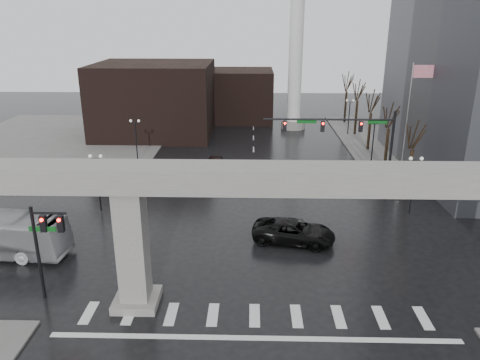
{
  "coord_description": "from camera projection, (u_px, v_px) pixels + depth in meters",
  "views": [
    {
      "loc": [
        -0.26,
        -23.69,
        16.29
      ],
      "look_at": [
        -1.11,
        9.56,
        4.5
      ],
      "focal_mm": 35.0,
      "sensor_mm": 36.0,
      "label": 1
    }
  ],
  "objects": [
    {
      "name": "pickup_truck",
      "position": [
        294.0,
        232.0,
        35.2
      ],
      "size": [
        6.64,
        4.07,
        1.72
      ],
      "primitive_type": "imported",
      "rotation": [
        0.0,
        0.0,
        1.36
      ],
      "color": "black",
      "rests_on": "ground"
    },
    {
      "name": "lamp_right_0",
      "position": [
        414.0,
        175.0,
        39.46
      ],
      "size": [
        1.22,
        0.32,
        5.11
      ],
      "color": "black",
      "rests_on": "ground"
    },
    {
      "name": "signal_mast_arm",
      "position": [
        351.0,
        134.0,
        43.3
      ],
      "size": [
        12.12,
        0.43,
        8.0
      ],
      "color": "black",
      "rests_on": "ground"
    },
    {
      "name": "lamp_right_2",
      "position": [
        349.0,
        111.0,
        65.84
      ],
      "size": [
        1.22,
        0.32,
        5.11
      ],
      "color": "black",
      "rests_on": "ground"
    },
    {
      "name": "lamp_left_2",
      "position": [
        159.0,
        110.0,
        66.49
      ],
      "size": [
        1.22,
        0.32,
        5.11
      ],
      "color": "black",
      "rests_on": "ground"
    },
    {
      "name": "far_car",
      "position": [
        216.0,
        164.0,
        51.21
      ],
      "size": [
        2.16,
        4.7,
        1.56
      ],
      "primitive_type": "imported",
      "rotation": [
        0.0,
        0.0,
        0.07
      ],
      "color": "black",
      "rests_on": "ground"
    },
    {
      "name": "sidewalk_nw",
      "position": [
        59.0,
        143.0,
        62.28
      ],
      "size": [
        28.0,
        36.0,
        0.15
      ],
      "primitive_type": "cube",
      "color": "slate",
      "rests_on": "ground"
    },
    {
      "name": "tree_right_4",
      "position": [
        346.0,
        104.0,
        73.51
      ],
      "size": [
        1.12,
        1.69,
        8.19
      ],
      "color": "black",
      "rests_on": "ground"
    },
    {
      "name": "lamp_left_0",
      "position": [
        97.0,
        173.0,
        40.11
      ],
      "size": [
        1.22,
        0.32,
        5.11
      ],
      "color": "black",
      "rests_on": "ground"
    },
    {
      "name": "sidewalk_ne",
      "position": [
        452.0,
        146.0,
        61.02
      ],
      "size": [
        28.0,
        36.0,
        0.15
      ],
      "primitive_type": "cube",
      "color": "slate",
      "rests_on": "ground"
    },
    {
      "name": "tree_right_2",
      "position": [
        370.0,
        128.0,
        58.48
      ],
      "size": [
        1.1,
        1.63,
        7.85
      ],
      "color": "black",
      "rests_on": "ground"
    },
    {
      "name": "flagpole_assembly",
      "position": [
        411.0,
        110.0,
        45.6
      ],
      "size": [
        2.06,
        0.12,
        12.0
      ],
      "color": "silver",
      "rests_on": "ground"
    },
    {
      "name": "tree_right_3",
      "position": [
        356.0,
        114.0,
        66.0
      ],
      "size": [
        1.11,
        1.66,
        8.02
      ],
      "color": "black",
      "rests_on": "ground"
    },
    {
      "name": "building_far_left",
      "position": [
        155.0,
        99.0,
        66.0
      ],
      "size": [
        16.0,
        14.0,
        10.0
      ],
      "primitive_type": "cube",
      "color": "black",
      "rests_on": "ground"
    },
    {
      "name": "tree_right_1",
      "position": [
        387.0,
        145.0,
        50.96
      ],
      "size": [
        1.09,
        1.61,
        7.67
      ],
      "color": "black",
      "rests_on": "ground"
    },
    {
      "name": "lamp_left_1",
      "position": [
        136.0,
        134.0,
        53.3
      ],
      "size": [
        1.22,
        0.32,
        5.11
      ],
      "color": "black",
      "rests_on": "ground"
    },
    {
      "name": "ground",
      "position": [
        255.0,
        305.0,
        27.75
      ],
      "size": [
        160.0,
        160.0,
        0.0
      ],
      "primitive_type": "plane",
      "color": "black",
      "rests_on": "ground"
    },
    {
      "name": "signal_left_pole",
      "position": [
        45.0,
        237.0,
        27.16
      ],
      "size": [
        2.3,
        0.3,
        6.0
      ],
      "color": "black",
      "rests_on": "ground"
    },
    {
      "name": "building_far_mid",
      "position": [
        241.0,
        95.0,
        75.46
      ],
      "size": [
        10.0,
        10.0,
        8.0
      ],
      "primitive_type": "cube",
      "color": "black",
      "rests_on": "ground"
    },
    {
      "name": "lamp_right_1",
      "position": [
        374.0,
        135.0,
        52.65
      ],
      "size": [
        1.22,
        0.32,
        5.11
      ],
      "color": "black",
      "rests_on": "ground"
    },
    {
      "name": "tree_right_0",
      "position": [
        410.0,
        168.0,
        43.45
      ],
      "size": [
        1.09,
        1.58,
        7.5
      ],
      "color": "black",
      "rests_on": "ground"
    },
    {
      "name": "elevated_guideway",
      "position": [
        279.0,
        198.0,
        25.43
      ],
      "size": [
        48.0,
        2.6,
        8.7
      ],
      "color": "#989590",
      "rests_on": "ground"
    },
    {
      "name": "smokestack",
      "position": [
        296.0,
        36.0,
        66.49
      ],
      "size": [
        3.6,
        3.6,
        30.0
      ],
      "color": "silver",
      "rests_on": "ground"
    }
  ]
}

